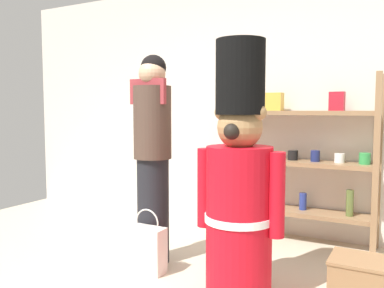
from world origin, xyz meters
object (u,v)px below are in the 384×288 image
(display_crate, at_px, (360,279))
(shopping_bag, at_px, (147,249))
(teddy_bear_guard, at_px, (239,186))
(person_shopper, at_px, (153,153))
(merchandise_shelf, at_px, (303,159))

(display_crate, bearing_deg, shopping_bag, -168.92)
(teddy_bear_guard, distance_m, person_shopper, 0.87)
(teddy_bear_guard, relative_size, display_crate, 4.46)
(teddy_bear_guard, height_order, person_shopper, teddy_bear_guard)
(merchandise_shelf, bearing_deg, shopping_bag, -123.42)
(merchandise_shelf, height_order, shopping_bag, merchandise_shelf)
(merchandise_shelf, distance_m, person_shopper, 1.46)
(teddy_bear_guard, xyz_separation_m, person_shopper, (-0.83, 0.19, 0.16))
(merchandise_shelf, height_order, display_crate, merchandise_shelf)
(teddy_bear_guard, bearing_deg, shopping_bag, -179.11)
(display_crate, bearing_deg, teddy_bear_guard, -159.36)
(merchandise_shelf, xyz_separation_m, shopping_bag, (-0.87, -1.31, -0.61))
(shopping_bag, bearing_deg, teddy_bear_guard, 0.89)
(person_shopper, relative_size, shopping_bag, 3.40)
(teddy_bear_guard, bearing_deg, display_crate, 20.64)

